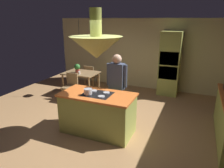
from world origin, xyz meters
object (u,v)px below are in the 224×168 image
dining_table (81,75)px  potted_plant_on_table (77,68)px  person_at_island (117,84)px  chair_by_back_wall (90,75)px  cooking_pot_on_cooktop (88,91)px  oven_tower (170,64)px  chair_facing_island (71,85)px  cup_on_table (79,73)px  kitchen_island (98,113)px

dining_table → potted_plant_on_table: (-0.10, -0.05, 0.27)m
person_at_island → chair_by_back_wall: size_ratio=1.98×
chair_by_back_wall → cooking_pot_on_cooktop: (1.54, -2.87, 0.51)m
oven_tower → chair_facing_island: oven_tower is taller
cup_on_table → cooking_pot_on_cooktop: 2.51m
oven_tower → potted_plant_on_table: (-2.90, -1.20, -0.14)m
kitchen_island → person_at_island: bearing=75.0°
chair_facing_island → cooking_pot_on_cooktop: size_ratio=4.83×
person_at_island → potted_plant_on_table: (-1.99, 1.35, -0.06)m
chair_by_back_wall → cooking_pot_on_cooktop: bearing=118.2°
dining_table → potted_plant_on_table: size_ratio=3.79×
kitchen_island → dining_table: kitchen_island is taller
oven_tower → chair_by_back_wall: (-2.80, -0.50, -0.57)m
dining_table → cooking_pot_on_cooktop: bearing=-55.4°
cooking_pot_on_cooktop → cup_on_table: bearing=126.1°
dining_table → chair_by_back_wall: bearing=90.0°
oven_tower → person_at_island: 2.71m
oven_tower → dining_table: size_ratio=1.88×
kitchen_island → cooking_pot_on_cooktop: cooking_pot_on_cooktop is taller
kitchen_island → cup_on_table: bearing=130.8°
person_at_island → cup_on_table: (-1.82, 1.19, -0.19)m
person_at_island → chair_facing_island: 2.09m
oven_tower → cooking_pot_on_cooktop: size_ratio=11.90×
cup_on_table → cooking_pot_on_cooktop: (1.47, -2.02, 0.21)m
potted_plant_on_table → cup_on_table: (0.17, -0.16, -0.12)m
person_at_island → dining_table: bearing=143.4°
cup_on_table → potted_plant_on_table: bearing=137.1°
chair_facing_island → potted_plant_on_table: bearing=99.7°
oven_tower → person_at_island: oven_tower is taller
dining_table → cup_on_table: bearing=-72.0°
person_at_island → chair_by_back_wall: bearing=132.7°
oven_tower → dining_table: oven_tower is taller
chair_facing_island → chair_by_back_wall: same height
person_at_island → potted_plant_on_table: size_ratio=5.73×
person_at_island → cup_on_table: bearing=146.7°
oven_tower → person_at_island: (-0.91, -2.55, -0.08)m
kitchen_island → chair_facing_island: (-1.70, 1.46, 0.03)m
potted_plant_on_table → oven_tower: bearing=22.4°
chair_by_back_wall → potted_plant_on_table: size_ratio=2.90×
oven_tower → chair_by_back_wall: oven_tower is taller
kitchen_island → potted_plant_on_table: potted_plant_on_table is taller
kitchen_island → potted_plant_on_table: size_ratio=5.56×
chair_facing_island → potted_plant_on_table: potted_plant_on_table is taller
kitchen_island → oven_tower: size_ratio=0.78×
cooking_pot_on_cooktop → chair_by_back_wall: bearing=118.2°
person_at_island → cooking_pot_on_cooktop: person_at_island is taller
dining_table → chair_by_back_wall: (0.00, 0.64, -0.16)m
person_at_island → chair_facing_island: size_ratio=1.98×
dining_table → cup_on_table: 0.27m
oven_tower → cup_on_table: 3.06m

